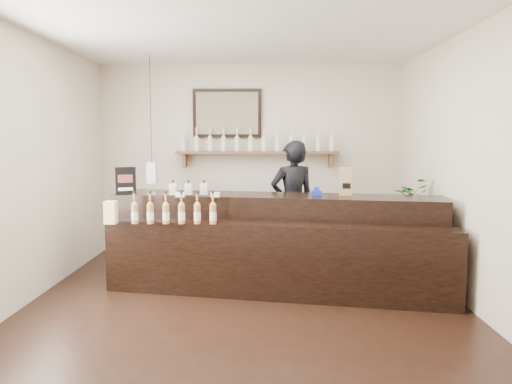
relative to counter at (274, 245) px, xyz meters
The scene contains 10 objects.
ground 0.81m from the counter, 119.14° to the right, with size 5.00×5.00×0.00m, color black.
room_shell 1.37m from the counter, 119.14° to the right, with size 5.00×5.00×5.00m.
back_wall_decor 2.26m from the counter, 104.28° to the left, with size 2.66×0.96×1.69m.
counter is the anchor object (origin of this frame).
promo_sign 1.86m from the counter, behind, with size 0.22×0.11×0.32m.
paper_bag 1.09m from the counter, ahead, with size 0.16×0.13×0.32m.
tape_dispenser 0.77m from the counter, ahead, with size 0.12×0.04×0.10m.
side_cabinet 1.77m from the counter, 17.00° to the left, with size 0.45×0.57×0.76m.
potted_plant 1.83m from the counter, 17.00° to the left, with size 0.42×0.36×0.46m, color #2B6D2B.
shopkeeper 1.12m from the counter, 75.11° to the left, with size 0.69×0.45×1.90m, color black.
Camera 1 is at (0.18, -5.02, 1.69)m, focal length 35.00 mm.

